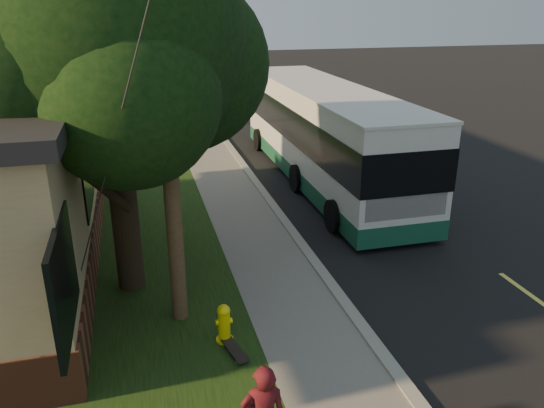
% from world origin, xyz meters
% --- Properties ---
extents(ground, '(120.00, 120.00, 0.00)m').
position_xyz_m(ground, '(0.00, 0.00, 0.00)').
color(ground, black).
rests_on(ground, ground).
extents(road, '(8.00, 80.00, 0.01)m').
position_xyz_m(road, '(4.00, 10.00, 0.01)').
color(road, black).
rests_on(road, ground).
extents(curb, '(0.25, 80.00, 0.12)m').
position_xyz_m(curb, '(0.00, 10.00, 0.06)').
color(curb, gray).
rests_on(curb, ground).
extents(sidewalk, '(2.00, 80.00, 0.08)m').
position_xyz_m(sidewalk, '(-1.00, 10.00, 0.04)').
color(sidewalk, slate).
rests_on(sidewalk, ground).
extents(grass_verge, '(5.00, 80.00, 0.07)m').
position_xyz_m(grass_verge, '(-4.50, 10.00, 0.04)').
color(grass_verge, black).
rests_on(grass_verge, ground).
extents(fire_hydrant, '(0.32, 0.32, 0.74)m').
position_xyz_m(fire_hydrant, '(-2.60, 0.00, 0.43)').
color(fire_hydrant, '#FFE80D').
rests_on(fire_hydrant, grass_verge).
extents(utility_pole, '(2.86, 3.21, 9.07)m').
position_xyz_m(utility_pole, '(-3.31, 0.99, 4.63)').
color(utility_pole, '#473321').
rests_on(utility_pole, ground).
extents(leafy_tree, '(6.30, 6.00, 7.80)m').
position_xyz_m(leafy_tree, '(-4.17, 2.65, 5.17)').
color(leafy_tree, black).
rests_on(leafy_tree, grass_verge).
extents(bare_tree_near, '(1.38, 1.21, 4.31)m').
position_xyz_m(bare_tree_near, '(-3.50, 18.00, 2.15)').
color(bare_tree_near, black).
rests_on(bare_tree_near, grass_verge).
extents(bare_tree_far, '(1.38, 1.21, 4.03)m').
position_xyz_m(bare_tree_far, '(-3.00, 30.00, 2.00)').
color(bare_tree_far, black).
rests_on(bare_tree_far, grass_verge).
extents(traffic_signal, '(0.18, 0.22, 5.50)m').
position_xyz_m(traffic_signal, '(0.50, 34.00, 3.16)').
color(traffic_signal, '#2D2D30').
rests_on(traffic_signal, ground).
extents(transit_bus, '(2.75, 11.93, 3.23)m').
position_xyz_m(transit_bus, '(2.38, 8.57, 1.72)').
color(transit_bus, silver).
rests_on(transit_bus, ground).
extents(skateboard_main, '(0.42, 0.90, 0.08)m').
position_xyz_m(skateboard_main, '(-2.50, -0.39, 0.13)').
color(skateboard_main, black).
rests_on(skateboard_main, grass_verge).
extents(distant_car, '(1.86, 4.35, 1.46)m').
position_xyz_m(distant_car, '(3.23, 27.55, 0.73)').
color(distant_car, black).
rests_on(distant_car, ground).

